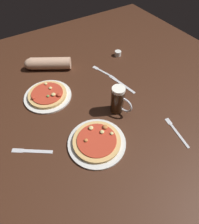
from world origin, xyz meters
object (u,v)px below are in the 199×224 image
object	(u,v)px
pizza_plate_near	(97,142)
fork_spare	(176,131)
knife_right	(122,84)
diner_arm	(46,63)
beer_mug_dark	(118,100)
fork_left	(103,71)
ramekin_sauce	(118,53)
knife_spare	(32,151)
pizza_plate_far	(48,95)

from	to	relation	value
pizza_plate_near	fork_spare	world-z (taller)	pizza_plate_near
knife_right	diner_arm	size ratio (longest dim) A/B	0.74
diner_arm	beer_mug_dark	bearing A→B (deg)	-71.85
fork_left	diner_arm	xyz separation A→B (m)	(-0.33, 0.25, 0.04)
beer_mug_dark	ramekin_sauce	distance (m)	0.59
beer_mug_dark	knife_spare	bearing A→B (deg)	179.46
fork_spare	ramekin_sauce	bearing A→B (deg)	78.85
fork_spare	diner_arm	xyz separation A→B (m)	(-0.39, 0.92, 0.04)
knife_right	knife_spare	xyz separation A→B (m)	(-0.71, -0.17, 0.00)
knife_right	diner_arm	xyz separation A→B (m)	(-0.37, 0.44, 0.04)
ramekin_sauce	diner_arm	xyz separation A→B (m)	(-0.55, 0.14, 0.02)
knife_right	fork_spare	distance (m)	0.49
pizza_plate_far	beer_mug_dark	world-z (taller)	beer_mug_dark
knife_right	fork_spare	world-z (taller)	same
ramekin_sauce	knife_right	size ratio (longest dim) A/B	0.22
diner_arm	knife_right	bearing A→B (deg)	-50.00
pizza_plate_near	beer_mug_dark	size ratio (longest dim) A/B	1.73
pizza_plate_far	diner_arm	world-z (taller)	diner_arm
ramekin_sauce	fork_left	size ratio (longest dim) A/B	0.26
beer_mug_dark	knife_spare	xyz separation A→B (m)	(-0.54, 0.01, -0.09)
beer_mug_dark	fork_left	xyz separation A→B (m)	(0.13, 0.36, -0.09)
pizza_plate_near	fork_left	bearing A→B (deg)	54.48
ramekin_sauce	diner_arm	size ratio (longest dim) A/B	0.16
pizza_plate_near	beer_mug_dark	bearing A→B (deg)	30.14
pizza_plate_far	fork_spare	size ratio (longest dim) A/B	1.45
ramekin_sauce	fork_spare	distance (m)	0.80
knife_right	fork_spare	size ratio (longest dim) A/B	1.13
knife_right	beer_mug_dark	bearing A→B (deg)	-132.80
fork_left	beer_mug_dark	bearing A→B (deg)	-109.24
ramekin_sauce	fork_left	distance (m)	0.24
ramekin_sauce	fork_spare	size ratio (longest dim) A/B	0.24
pizza_plate_far	fork_left	xyz separation A→B (m)	(0.44, 0.03, -0.01)
ramekin_sauce	knife_spare	distance (m)	1.00
pizza_plate_far	diner_arm	size ratio (longest dim) A/B	0.95
fork_left	knife_right	size ratio (longest dim) A/B	0.82
beer_mug_dark	pizza_plate_near	bearing A→B (deg)	-149.86
knife_spare	fork_left	bearing A→B (deg)	28.35
ramekin_sauce	beer_mug_dark	bearing A→B (deg)	-125.81
fork_left	fork_spare	size ratio (longest dim) A/B	0.92
beer_mug_dark	fork_spare	distance (m)	0.37
beer_mug_dark	fork_spare	world-z (taller)	beer_mug_dark
pizza_plate_far	ramekin_sauce	size ratio (longest dim) A/B	5.91
ramekin_sauce	fork_spare	world-z (taller)	ramekin_sauce
beer_mug_dark	fork_left	bearing A→B (deg)	70.76
beer_mug_dark	diner_arm	bearing A→B (deg)	108.15
pizza_plate_near	pizza_plate_far	size ratio (longest dim) A/B	1.02
knife_right	knife_spare	size ratio (longest dim) A/B	1.27
pizza_plate_near	ramekin_sauce	distance (m)	0.83
beer_mug_dark	knife_right	bearing A→B (deg)	47.20
ramekin_sauce	diner_arm	bearing A→B (deg)	165.48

